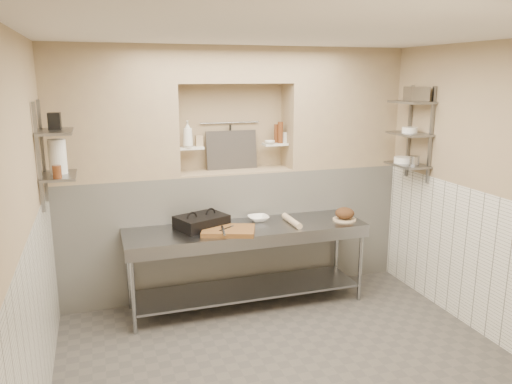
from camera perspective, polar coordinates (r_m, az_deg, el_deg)
name	(u,v)px	position (r m, az deg, el deg)	size (l,w,h in m)	color
floor	(288,365)	(4.74, 3.66, -19.17)	(4.00, 3.90, 0.10)	#4E4A45
ceiling	(293,27)	(4.02, 4.29, 18.33)	(4.00, 3.90, 0.10)	silver
wall_left	(21,233)	(3.91, -25.27, -4.25)	(0.10, 3.90, 2.80)	tan
wall_right	(490,192)	(5.25, 25.19, -0.02)	(0.10, 3.90, 2.80)	tan
wall_back	(229,168)	(6.01, -3.15, 2.75)	(4.00, 0.10, 2.80)	tan
wall_front	(452,318)	(2.53, 21.50, -13.28)	(4.00, 0.10, 2.80)	tan
backwall_lower	(235,230)	(5.94, -2.44, -4.32)	(4.00, 0.40, 1.40)	white
alcove_sill	(234,171)	(5.77, -2.51, 2.42)	(1.30, 0.40, 0.02)	tan
backwall_pillar_left	(111,113)	(5.48, -16.21, 8.63)	(1.35, 0.40, 1.40)	tan
backwall_pillar_right	(340,108)	(6.17, 9.54, 9.41)	(1.35, 0.40, 1.40)	tan
backwall_header	(233,65)	(5.67, -2.63, 14.32)	(1.30, 0.40, 0.40)	tan
wainscot_left	(40,322)	(4.15, -23.46, -13.47)	(0.02, 3.90, 1.40)	white
wainscot_right	(478,262)	(5.40, 23.99, -7.31)	(0.02, 3.90, 1.40)	white
alcove_shelf_left	(191,148)	(5.61, -7.48, 5.02)	(0.28, 0.16, 0.03)	white
alcove_shelf_right	(275,144)	(5.87, 2.19, 5.48)	(0.28, 0.16, 0.03)	white
utensil_rail	(230,123)	(5.86, -3.01, 7.91)	(0.02, 0.02, 0.70)	gray
hanging_steel	(230,138)	(5.86, -2.94, 6.24)	(0.02, 0.02, 0.30)	black
splash_panel	(232,150)	(5.83, -2.80, 4.82)	(0.60, 0.02, 0.45)	#383330
shelf_rail_left_a	(43,151)	(5.04, -23.19, 4.28)	(0.03, 0.03, 0.95)	slate
shelf_rail_left_b	(39,158)	(4.64, -23.60, 3.57)	(0.03, 0.03, 0.95)	slate
wall_shelf_left_lower	(59,176)	(4.86, -21.60, 1.74)	(0.30, 0.50, 0.03)	slate
wall_shelf_left_upper	(55,132)	(4.80, -22.00, 6.42)	(0.30, 0.50, 0.03)	slate
shelf_rail_right_a	(409,132)	(6.10, 17.10, 6.61)	(0.03, 0.03, 1.05)	slate
shelf_rail_right_b	(431,135)	(5.77, 19.36, 6.12)	(0.03, 0.03, 1.05)	slate
wall_shelf_right_lower	(407,165)	(5.90, 16.89, 2.99)	(0.30, 0.50, 0.03)	slate
wall_shelf_right_mid	(409,134)	(5.86, 17.12, 6.37)	(0.30, 0.50, 0.03)	slate
wall_shelf_right_upper	(412,102)	(5.83, 17.36, 9.78)	(0.30, 0.50, 0.03)	slate
prep_table	(247,250)	(5.44, -1.02, -6.63)	(2.60, 0.70, 0.90)	gray
panini_press	(202,222)	(5.34, -6.24, -3.41)	(0.61, 0.53, 0.14)	black
cutting_board	(229,231)	(5.17, -3.15, -4.43)	(0.53, 0.37, 0.05)	brown
knife_blade	(227,228)	(5.17, -3.37, -4.17)	(0.23, 0.03, 0.01)	gray
tongs	(223,230)	(5.07, -3.76, -4.41)	(0.03, 0.03, 0.27)	gray
mixing_bowl	(258,218)	(5.58, 0.27, -3.03)	(0.23, 0.23, 0.06)	white
rolling_pin	(292,221)	(5.48, 4.10, -3.31)	(0.07, 0.07, 0.45)	tan
bread_board	(344,219)	(5.70, 10.08, -3.10)	(0.26, 0.26, 0.02)	tan
bread_loaf	(345,213)	(5.68, 10.11, -2.40)	(0.21, 0.21, 0.13)	#4C2D19
bottle_soap	(188,134)	(5.54, -7.82, 6.56)	(0.11, 0.11, 0.29)	white
jar_alcove	(199,141)	(5.65, -6.53, 5.84)	(0.08, 0.08, 0.12)	tan
bowl_alcove	(270,142)	(5.80, 1.58, 5.70)	(0.12, 0.12, 0.04)	white
condiment_a	(277,133)	(5.91, 2.37, 6.70)	(0.06, 0.06, 0.22)	#5A2D16
condiment_b	(280,132)	(5.86, 2.80, 6.81)	(0.06, 0.06, 0.25)	#5A2D16
condiment_c	(285,137)	(5.95, 3.30, 6.25)	(0.07, 0.07, 0.12)	white
jug_left	(58,157)	(4.88, -21.73, 3.79)	(0.16, 0.16, 0.31)	white
jar_left	(57,172)	(4.67, -21.79, 2.15)	(0.08, 0.08, 0.11)	#5A2D16
box_left_upper	(55,121)	(4.87, -22.03, 7.53)	(0.11, 0.11, 0.15)	black
bowl_right	(403,160)	(5.96, 16.50, 3.55)	(0.22, 0.22, 0.06)	white
canister_right	(414,161)	(5.79, 17.64, 3.42)	(0.11, 0.11, 0.11)	gray
bowl_right_mid	(410,130)	(5.85, 17.15, 6.79)	(0.17, 0.17, 0.06)	white
basket_right	(416,94)	(5.76, 17.86, 10.62)	(0.20, 0.25, 0.16)	gray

